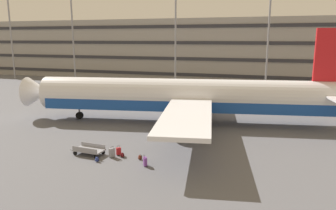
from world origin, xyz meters
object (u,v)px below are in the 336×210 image
(backpack_navy, at_px, (140,157))
(suitcase_large, at_px, (112,153))
(backpack_teal, at_px, (97,159))
(backpack_purple, at_px, (122,155))
(airliner, at_px, (187,97))
(suitcase_red, at_px, (119,151))
(baggage_cart, at_px, (89,150))
(suitcase_orange, at_px, (145,161))

(backpack_navy, bearing_deg, suitcase_large, -174.45)
(backpack_navy, relative_size, backpack_teal, 0.97)
(backpack_navy, height_order, backpack_purple, same)
(airliner, distance_m, backpack_purple, 13.27)
(backpack_navy, relative_size, backpack_purple, 1.00)
(airliner, relative_size, suitcase_red, 49.27)
(suitcase_large, bearing_deg, suitcase_red, 66.35)
(suitcase_red, bearing_deg, suitcase_large, -113.65)
(airliner, distance_m, suitcase_red, 12.98)
(suitcase_red, height_order, baggage_cart, baggage_cart)
(suitcase_orange, xyz_separation_m, baggage_cart, (-5.51, 0.87, 0.05))
(suitcase_red, distance_m, backpack_purple, 0.66)
(suitcase_large, xyz_separation_m, baggage_cart, (-2.17, -0.01, 0.00))
(backpack_navy, distance_m, backpack_teal, 3.48)
(airliner, distance_m, backpack_teal, 15.08)
(backpack_navy, height_order, baggage_cart, baggage_cart)
(suitcase_orange, bearing_deg, backpack_navy, 129.27)
(suitcase_large, relative_size, backpack_purple, 2.09)
(suitcase_orange, height_order, backpack_purple, suitcase_orange)
(suitcase_red, xyz_separation_m, baggage_cart, (-2.46, -0.67, 0.08))
(suitcase_large, distance_m, baggage_cart, 2.17)
(airliner, distance_m, backpack_navy, 13.13)
(suitcase_orange, relative_size, backpack_navy, 1.99)
(suitcase_large, height_order, backpack_purple, suitcase_large)
(suitcase_large, bearing_deg, backpack_navy, 5.55)
(backpack_teal, bearing_deg, backpack_navy, 25.60)
(backpack_teal, height_order, baggage_cart, baggage_cart)
(airliner, height_order, backpack_purple, airliner)
(baggage_cart, bearing_deg, airliner, 67.75)
(airliner, bearing_deg, baggage_cart, -112.25)
(backpack_navy, bearing_deg, suitcase_red, 168.72)
(backpack_teal, xyz_separation_m, baggage_cart, (-1.47, 1.26, 0.22))
(backpack_navy, xyz_separation_m, backpack_teal, (-3.13, -1.50, 0.01))
(backpack_teal, bearing_deg, suitcase_orange, 5.55)
(backpack_purple, distance_m, backpack_teal, 2.17)
(suitcase_orange, bearing_deg, baggage_cart, 171.07)
(airliner, distance_m, suitcase_orange, 14.16)
(backpack_navy, bearing_deg, suitcase_orange, -50.73)
(suitcase_large, bearing_deg, backpack_teal, -118.98)
(airliner, xyz_separation_m, suitcase_red, (-2.86, -12.36, -2.77))
(suitcase_red, bearing_deg, baggage_cart, -164.79)
(suitcase_large, bearing_deg, suitcase_orange, -14.64)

